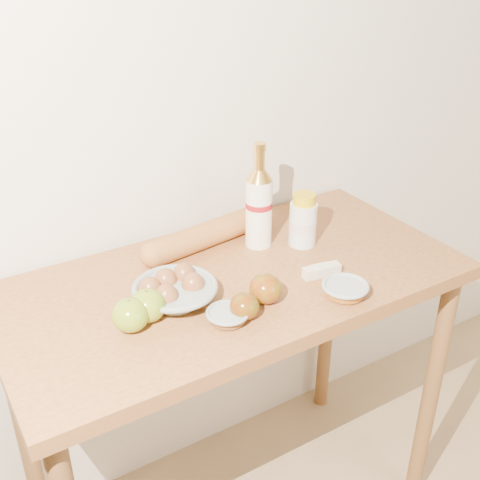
{
  "coord_description": "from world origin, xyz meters",
  "views": [
    {
      "loc": [
        -0.67,
        0.04,
        1.72
      ],
      "look_at": [
        0.0,
        1.15,
        1.02
      ],
      "focal_mm": 45.0,
      "sensor_mm": 36.0,
      "label": 1
    }
  ],
  "objects_px": {
    "baguette": "(207,235)",
    "egg_bowl": "(174,290)",
    "cream_bottle": "(303,221)",
    "table": "(234,315)",
    "bourbon_bottle": "(259,205)"
  },
  "relations": [
    {
      "from": "cream_bottle",
      "to": "baguette",
      "type": "height_order",
      "value": "cream_bottle"
    },
    {
      "from": "egg_bowl",
      "to": "baguette",
      "type": "height_order",
      "value": "egg_bowl"
    },
    {
      "from": "cream_bottle",
      "to": "table",
      "type": "bearing_deg",
      "value": -169.45
    },
    {
      "from": "bourbon_bottle",
      "to": "egg_bowl",
      "type": "bearing_deg",
      "value": -156.19
    },
    {
      "from": "bourbon_bottle",
      "to": "baguette",
      "type": "height_order",
      "value": "bourbon_bottle"
    },
    {
      "from": "table",
      "to": "baguette",
      "type": "relative_size",
      "value": 2.78
    },
    {
      "from": "bourbon_bottle",
      "to": "baguette",
      "type": "distance_m",
      "value": 0.17
    },
    {
      "from": "cream_bottle",
      "to": "bourbon_bottle",
      "type": "bearing_deg",
      "value": 149.92
    },
    {
      "from": "table",
      "to": "baguette",
      "type": "height_order",
      "value": "baguette"
    },
    {
      "from": "baguette",
      "to": "egg_bowl",
      "type": "bearing_deg",
      "value": -142.83
    },
    {
      "from": "bourbon_bottle",
      "to": "cream_bottle",
      "type": "bearing_deg",
      "value": -27.71
    },
    {
      "from": "cream_bottle",
      "to": "egg_bowl",
      "type": "distance_m",
      "value": 0.44
    },
    {
      "from": "egg_bowl",
      "to": "baguette",
      "type": "distance_m",
      "value": 0.28
    },
    {
      "from": "cream_bottle",
      "to": "baguette",
      "type": "xyz_separation_m",
      "value": [
        -0.23,
        0.13,
        -0.04
      ]
    },
    {
      "from": "bourbon_bottle",
      "to": "egg_bowl",
      "type": "height_order",
      "value": "bourbon_bottle"
    }
  ]
}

